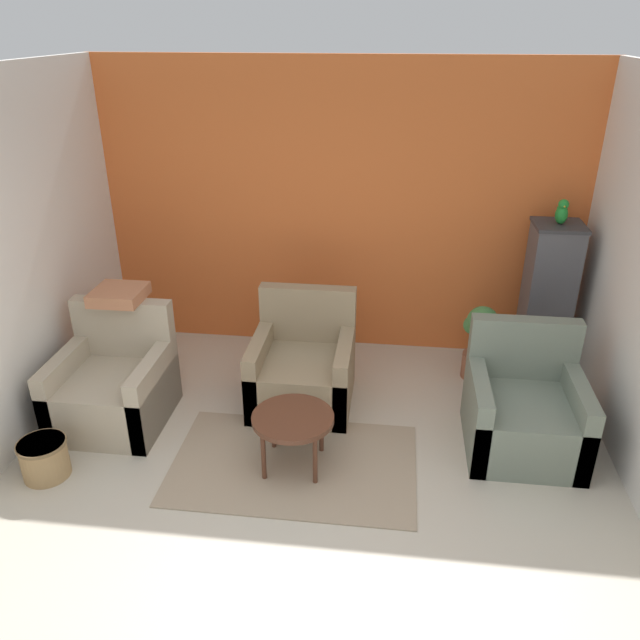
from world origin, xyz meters
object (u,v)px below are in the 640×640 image
at_px(coffee_table, 293,421).
at_px(armchair_middle, 303,370).
at_px(armchair_right, 523,413).
at_px(parrot, 562,212).
at_px(wicker_basket, 44,458).
at_px(birdcage, 546,302).
at_px(potted_plant, 480,339).
at_px(armchair_left, 115,387).

bearing_deg(coffee_table, armchair_middle, 93.86).
bearing_deg(coffee_table, armchair_right, 15.28).
height_order(parrot, wicker_basket, parrot).
distance_m(birdcage, potted_plant, 0.69).
relative_size(birdcage, wicker_basket, 4.15).
xyz_separation_m(armchair_right, wicker_basket, (-3.53, -0.81, -0.14)).
xyz_separation_m(armchair_left, armchair_middle, (1.51, 0.47, 0.00)).
height_order(armchair_right, wicker_basket, armchair_right).
bearing_deg(potted_plant, armchair_left, -160.78).
relative_size(coffee_table, potted_plant, 0.85).
bearing_deg(birdcage, wicker_basket, -152.34).
bearing_deg(armchair_left, armchair_right, 0.74).
height_order(coffee_table, armchair_left, armchair_left).
height_order(armchair_left, armchair_middle, same).
height_order(coffee_table, wicker_basket, coffee_table).
xyz_separation_m(coffee_table, birdcage, (2.08, 1.69, 0.32)).
xyz_separation_m(armchair_right, potted_plant, (-0.23, 1.03, 0.09)).
bearing_deg(parrot, armchair_right, -105.83).
xyz_separation_m(coffee_table, wicker_basket, (-1.80, -0.34, -0.24)).
bearing_deg(parrot, armchair_middle, -159.69).
bearing_deg(armchair_right, armchair_left, -179.26).
bearing_deg(birdcage, parrot, 90.00).
distance_m(birdcage, wicker_basket, 4.41).
relative_size(parrot, wicker_basket, 0.63).
bearing_deg(birdcage, potted_plant, -161.86).
distance_m(armchair_middle, wicker_basket, 2.14).
height_order(coffee_table, potted_plant, potted_plant).
bearing_deg(coffee_table, potted_plant, 45.01).
bearing_deg(birdcage, armchair_middle, -159.74).
bearing_deg(parrot, armchair_left, -160.92).
bearing_deg(armchair_right, coffee_table, -164.72).
xyz_separation_m(coffee_table, armchair_left, (-1.57, 0.43, -0.10)).
height_order(armchair_left, birdcage, birdcage).
xyz_separation_m(armchair_left, armchair_right, (3.31, 0.04, 0.00)).
height_order(armchair_right, birdcage, birdcage).
relative_size(armchair_middle, birdcage, 0.65).
bearing_deg(coffee_table, parrot, 39.17).
height_order(armchair_left, potted_plant, armchair_left).
height_order(birdcage, parrot, parrot).
bearing_deg(potted_plant, wicker_basket, -150.81).
relative_size(birdcage, parrot, 6.55).
bearing_deg(birdcage, coffee_table, -140.87).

